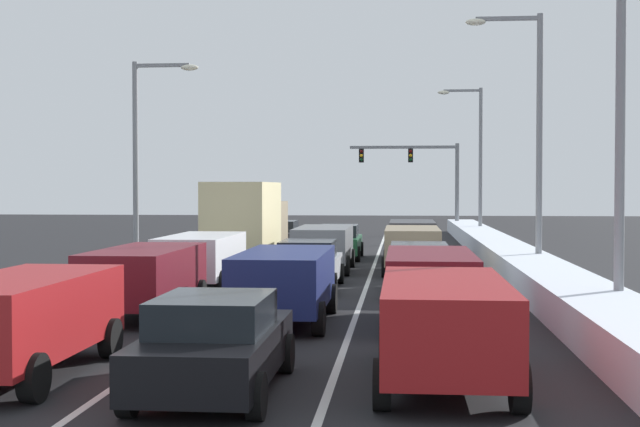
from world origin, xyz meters
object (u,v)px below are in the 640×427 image
at_px(suv_gray_center_lane_fourth, 324,244).
at_px(street_lamp_right_far, 475,150).
at_px(suv_maroon_left_lane_second, 145,275).
at_px(suv_charcoal_right_lane_fifth, 412,236).
at_px(sedan_black_center_lane_nearest, 215,344).
at_px(suv_maroon_right_lane_second, 430,281).
at_px(street_lamp_right_near, 604,101).
at_px(traffic_light_gantry, 423,168).
at_px(sedan_green_center_lane_fifth, 339,242).
at_px(box_truck_left_lane_fourth, 247,219).
at_px(street_lamp_right_mid, 530,123).
at_px(suv_tan_right_lane_fourth, 412,246).
at_px(sedan_charcoal_left_lane_fifth, 280,236).
at_px(sedan_white_right_lane_third, 419,268).
at_px(sedan_silver_center_lane_third, 308,264).
at_px(suv_red_right_lane_nearest, 445,322).
at_px(street_lamp_left_mid, 144,144).
at_px(suv_navy_center_lane_second, 285,280).
at_px(suv_red_left_lane_nearest, 20,316).
at_px(suv_white_left_lane_third, 201,256).

relative_size(suv_gray_center_lane_fourth, street_lamp_right_far, 0.54).
bearing_deg(suv_maroon_left_lane_second, street_lamp_right_far, 71.82).
distance_m(suv_charcoal_right_lane_fifth, sedan_black_center_lane_nearest, 26.18).
bearing_deg(suv_maroon_right_lane_second, street_lamp_right_near, -1.53).
distance_m(sedan_black_center_lane_nearest, traffic_light_gantry, 48.44).
bearing_deg(sedan_green_center_lane_fifth, box_truck_left_lane_fourth, -130.50).
bearing_deg(street_lamp_right_mid, box_truck_left_lane_fourth, 160.25).
bearing_deg(sedan_green_center_lane_fifth, suv_tan_right_lane_fourth, -63.68).
bearing_deg(suv_gray_center_lane_fourth, suv_tan_right_lane_fourth, -7.26).
bearing_deg(box_truck_left_lane_fourth, suv_maroon_right_lane_second, -65.06).
height_order(sedan_green_center_lane_fifth, sedan_charcoal_left_lane_fifth, same).
xyz_separation_m(sedan_white_right_lane_third, traffic_light_gantry, (0.95, 35.14, 3.73)).
height_order(suv_tan_right_lane_fourth, suv_maroon_left_lane_second, same).
bearing_deg(box_truck_left_lane_fourth, suv_maroon_left_lane_second, -90.18).
bearing_deg(sedan_silver_center_lane_third, suv_red_right_lane_nearest, -74.74).
xyz_separation_m(suv_charcoal_right_lane_fifth, sedan_green_center_lane_fifth, (-3.22, -0.31, -0.25)).
height_order(sedan_black_center_lane_nearest, sedan_green_center_lane_fifth, same).
bearing_deg(traffic_light_gantry, suv_gray_center_lane_fourth, -98.78).
bearing_deg(suv_maroon_right_lane_second, street_lamp_right_far, 83.65).
height_order(box_truck_left_lane_fourth, street_lamp_right_mid, street_lamp_right_mid).
bearing_deg(box_truck_left_lane_fourth, street_lamp_left_mid, -170.38).
bearing_deg(sedan_green_center_lane_fifth, street_lamp_right_near, -69.04).
xyz_separation_m(suv_red_right_lane_nearest, street_lamp_right_mid, (3.71, 16.97, 4.38)).
distance_m(sedan_charcoal_left_lane_fifth, street_lamp_left_mid, 10.89).
relative_size(suv_tan_right_lane_fourth, sedan_black_center_lane_nearest, 1.09).
bearing_deg(sedan_charcoal_left_lane_fifth, sedan_green_center_lane_fifth, -54.05).
distance_m(suv_navy_center_lane_second, street_lamp_right_near, 8.22).
distance_m(sedan_silver_center_lane_third, street_lamp_right_near, 11.12).
bearing_deg(street_lamp_right_far, suv_tan_right_lane_fourth, -100.84).
height_order(suv_red_left_lane_nearest, street_lamp_left_mid, street_lamp_left_mid).
distance_m(sedan_white_right_lane_third, sedan_black_center_lane_nearest, 13.39).
bearing_deg(street_lamp_right_mid, suv_white_left_lane_third, -158.66).
height_order(suv_red_right_lane_nearest, street_lamp_right_mid, street_lamp_right_mid).
bearing_deg(box_truck_left_lane_fourth, street_lamp_right_mid, -19.75).
relative_size(sedan_white_right_lane_third, suv_navy_center_lane_second, 0.92).
height_order(sedan_silver_center_lane_third, street_lamp_left_mid, street_lamp_left_mid).
bearing_deg(traffic_light_gantry, street_lamp_left_mid, -113.19).
bearing_deg(street_lamp_right_mid, sedan_charcoal_left_lane_fifth, 130.22).
relative_size(suv_navy_center_lane_second, box_truck_left_lane_fourth, 0.68).
distance_m(suv_maroon_right_lane_second, suv_charcoal_right_lane_fifth, 19.04).
height_order(suv_white_left_lane_third, street_lamp_right_near, street_lamp_right_near).
relative_size(sedan_black_center_lane_nearest, suv_red_left_lane_nearest, 0.92).
bearing_deg(suv_navy_center_lane_second, sedan_green_center_lane_fifth, 90.18).
height_order(suv_red_right_lane_nearest, suv_red_left_lane_nearest, same).
height_order(suv_white_left_lane_third, traffic_light_gantry, traffic_light_gantry).
bearing_deg(traffic_light_gantry, suv_maroon_left_lane_second, -100.78).
xyz_separation_m(sedan_white_right_lane_third, sedan_green_center_lane_fifth, (-3.27, 12.70, 0.00)).
bearing_deg(sedan_charcoal_left_lane_fifth, street_lamp_right_far, 43.08).
xyz_separation_m(sedan_white_right_lane_third, suv_maroon_left_lane_second, (-6.74, -5.24, 0.25)).
height_order(suv_maroon_left_lane_second, street_lamp_right_mid, street_lamp_right_mid).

